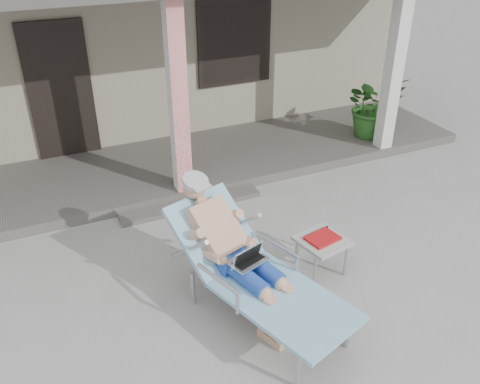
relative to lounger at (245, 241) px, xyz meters
name	(u,v)px	position (x,y,z in m)	size (l,w,h in m)	color
ground	(246,286)	(0.16, 0.30, -0.86)	(60.00, 60.00, 0.00)	#9E9E99
house	(108,21)	(0.16, 6.80, 0.81)	(10.40, 5.40, 3.30)	#9F927E
porch_deck	(167,168)	(0.16, 3.30, -0.78)	(10.00, 2.00, 0.15)	#605B56
porch_step	(191,204)	(0.16, 2.15, -0.82)	(2.00, 0.30, 0.07)	#605B56
lounger	(245,241)	(0.00, 0.00, 0.00)	(1.41, 2.21, 1.39)	#B7B7BC
side_table	(322,242)	(1.07, 0.23, -0.47)	(0.60, 0.60, 0.45)	#A7A6A2
potted_palm	(373,105)	(3.74, 2.92, -0.16)	(0.98, 0.85, 1.09)	#26591E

